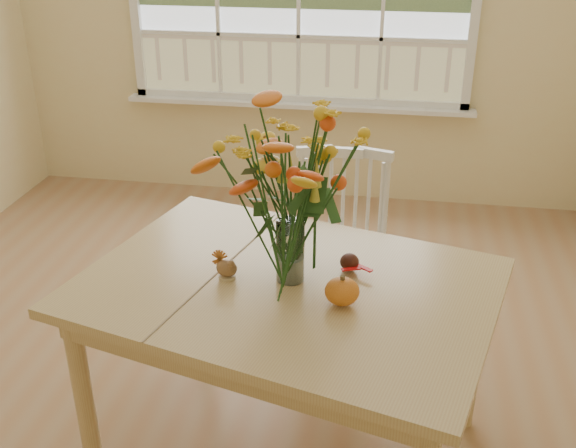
# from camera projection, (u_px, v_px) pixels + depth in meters

# --- Properties ---
(floor) EXTENTS (4.00, 4.50, 0.01)m
(floor) POSITION_uv_depth(u_px,v_px,m) (223.00, 388.00, 3.04)
(floor) COLOR #A97951
(floor) RESTS_ON ground
(wall_back) EXTENTS (4.00, 0.02, 2.70)m
(wall_back) POSITION_uv_depth(u_px,v_px,m) (299.00, 4.00, 4.44)
(wall_back) COLOR beige
(wall_back) RESTS_ON floor
(dining_table) EXTENTS (1.64, 1.35, 0.77)m
(dining_table) POSITION_uv_depth(u_px,v_px,m) (287.00, 304.00, 2.43)
(dining_table) COLOR tan
(dining_table) RESTS_ON floor
(windsor_chair) EXTENTS (0.44, 0.42, 0.94)m
(windsor_chair) POSITION_uv_depth(u_px,v_px,m) (340.00, 242.00, 3.17)
(windsor_chair) COLOR white
(windsor_chair) RESTS_ON floor
(flower_vase) EXTENTS (0.47, 0.47, 0.56)m
(flower_vase) POSITION_uv_depth(u_px,v_px,m) (290.00, 192.00, 2.26)
(flower_vase) COLOR white
(flower_vase) RESTS_ON dining_table
(pumpkin) EXTENTS (0.12, 0.12, 0.09)m
(pumpkin) POSITION_uv_depth(u_px,v_px,m) (342.00, 293.00, 2.24)
(pumpkin) COLOR #C35B16
(pumpkin) RESTS_ON dining_table
(turkey_figurine) EXTENTS (0.08, 0.06, 0.10)m
(turkey_figurine) POSITION_uv_depth(u_px,v_px,m) (227.00, 268.00, 2.40)
(turkey_figurine) COLOR #CCB78C
(turkey_figurine) RESTS_ON dining_table
(dark_gourd) EXTENTS (0.13, 0.09, 0.06)m
(dark_gourd) POSITION_uv_depth(u_px,v_px,m) (349.00, 263.00, 2.45)
(dark_gourd) COLOR #38160F
(dark_gourd) RESTS_ON dining_table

